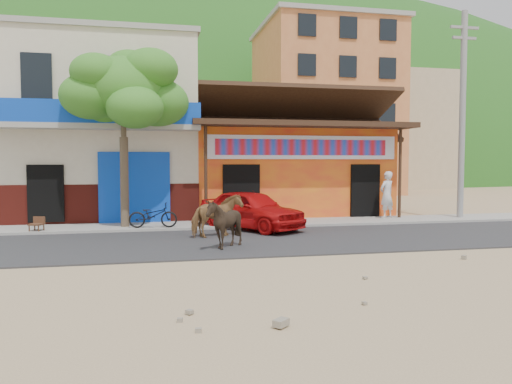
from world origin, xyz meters
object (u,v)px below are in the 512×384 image
tree (124,137)px  cow_dark (224,224)px  red_car (251,210)px  cafe_chair_left (36,218)px  pedestrian (387,195)px  utility_pole (462,115)px  scooter (153,215)px  cow_tan (217,216)px

tree → cow_dark: bearing=-58.9°
cow_dark → red_car: red_car is taller
cow_dark → cafe_chair_left: 6.70m
red_car → cow_dark: bearing=-147.2°
red_car → pedestrian: bearing=-19.9°
tree → cow_dark: size_ratio=4.63×
tree → pedestrian: tree is taller
utility_pole → scooter: (-11.88, -0.70, -3.59)m
tree → utility_pole: size_ratio=0.75×
scooter → utility_pole: bearing=-81.7°
cow_dark → cow_tan: bearing=173.1°
cafe_chair_left → cow_dark: bearing=-17.7°
utility_pole → scooter: utility_pole is taller
cow_dark → pedestrian: pedestrian is taller
cow_tan → pedestrian: 7.68m
cow_dark → red_car: (1.43, 3.48, 0.02)m
tree → red_car: tree is taller
tree → pedestrian: (9.83, 0.54, -2.09)m
utility_pole → cafe_chair_left: bearing=-177.4°
utility_pole → cow_dark: 11.65m
red_car → scooter: size_ratio=2.46×
cow_dark → pedestrian: size_ratio=0.71×
cow_tan → cow_dark: size_ratio=1.17×
tree → utility_pole: 12.84m
utility_pole → red_car: bearing=-172.1°
cow_dark → cafe_chair_left: size_ratio=1.57×
cow_tan → pedestrian: size_ratio=0.84×
tree → pedestrian: bearing=3.1°
cow_tan → scooter: bearing=22.8°
red_car → scooter: (-3.21, 0.50, -0.17)m
cow_dark → cafe_chair_left: bearing=-131.3°
cow_tan → scooter: cow_tan is taller
scooter → cafe_chair_left: (-3.61, 0.00, -0.00)m
tree → scooter: size_ratio=3.80×
cow_dark → pedestrian: 8.72m
cow_dark → tree: bearing=-153.8°
utility_pole → cow_tan: bearing=-165.0°
cow_tan → cafe_chair_left: size_ratio=1.84×
scooter → cow_tan: bearing=-132.1°
cow_tan → tree: bearing=27.9°
scooter → pedestrian: 8.98m
scooter → tree: bearing=66.4°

